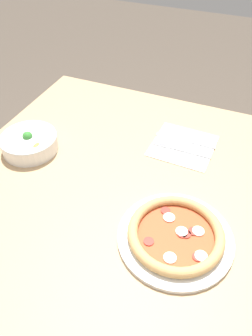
# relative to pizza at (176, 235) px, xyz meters

# --- Properties ---
(ground_plane) EXTENTS (8.00, 8.00, 0.00)m
(ground_plane) POSITION_rel_pizza_xyz_m (0.11, 0.18, -0.75)
(ground_plane) COLOR #4C4238
(dining_table) EXTENTS (1.08, 1.05, 0.73)m
(dining_table) POSITION_rel_pizza_xyz_m (0.11, 0.18, -0.12)
(dining_table) COLOR tan
(dining_table) RESTS_ON ground_plane
(pizza) EXTENTS (0.29, 0.29, 0.04)m
(pizza) POSITION_rel_pizza_xyz_m (0.00, 0.00, 0.00)
(pizza) COLOR white
(pizza) RESTS_ON dining_table
(bowl) EXTENTS (0.18, 0.18, 0.07)m
(bowl) POSITION_rel_pizza_xyz_m (0.16, 0.54, 0.01)
(bowl) COLOR white
(bowl) RESTS_ON dining_table
(napkin) EXTENTS (0.21, 0.21, 0.00)m
(napkin) POSITION_rel_pizza_xyz_m (0.37, 0.08, -0.02)
(napkin) COLOR white
(napkin) RESTS_ON dining_table
(fork) EXTENTS (0.02, 0.20, 0.00)m
(fork) POSITION_rel_pizza_xyz_m (0.34, 0.08, -0.01)
(fork) COLOR silver
(fork) RESTS_ON napkin
(knife) EXTENTS (0.02, 0.20, 0.01)m
(knife) POSITION_rel_pizza_xyz_m (0.39, 0.07, -0.01)
(knife) COLOR silver
(knife) RESTS_ON napkin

